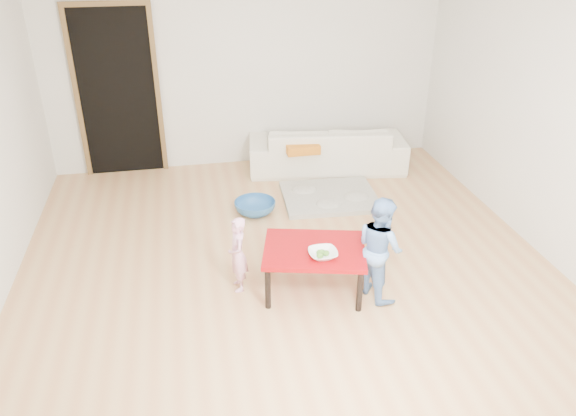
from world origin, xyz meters
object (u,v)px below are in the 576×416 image
object	(u,v)px
bowl	(323,254)
basin	(255,207)
child_blue	(380,248)
sofa	(327,147)
red_table	(314,269)
child_pink	(238,254)

from	to	relation	value
bowl	basin	xyz separation A→B (m)	(-0.34, 1.69, -0.39)
bowl	child_blue	distance (m)	0.50
sofa	child_blue	size ratio (longest dim) A/B	2.14
bowl	sofa	bearing A→B (deg)	74.55
basin	red_table	bearing A→B (deg)	-78.93
child_blue	child_pink	bearing A→B (deg)	58.98
sofa	red_table	bearing A→B (deg)	80.69
sofa	bowl	distance (m)	2.88
sofa	child_pink	bearing A→B (deg)	67.23
sofa	bowl	size ratio (longest dim) A/B	8.31
red_table	basin	world-z (taller)	red_table
child_pink	sofa	bearing A→B (deg)	147.13
sofa	basin	xyz separation A→B (m)	(-1.10, -1.07, -0.22)
bowl	child_blue	world-z (taller)	child_blue
basin	child_pink	bearing A→B (deg)	-103.92
bowl	child_blue	size ratio (longest dim) A/B	0.26
bowl	child_blue	xyz separation A→B (m)	(0.50, -0.00, 0.00)
red_table	bowl	bearing A→B (deg)	-76.42
bowl	basin	world-z (taller)	bowl
sofa	child_blue	world-z (taller)	child_blue
sofa	red_table	world-z (taller)	sofa
bowl	basin	size ratio (longest dim) A/B	0.52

